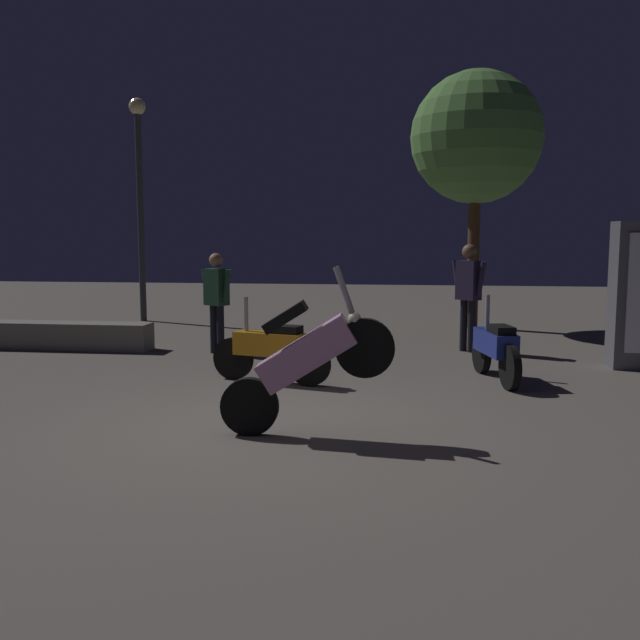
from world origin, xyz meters
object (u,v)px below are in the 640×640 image
(motorcycle_blue_parked_right, at_px, (495,348))
(streetlamp_near, at_px, (140,180))
(motorcycle_orange_parked_left, at_px, (271,349))
(person_bystander_far, at_px, (469,287))
(person_rider_beside, at_px, (217,294))
(motorcycle_pink_foreground, at_px, (306,360))

(motorcycle_blue_parked_right, height_order, streetlamp_near, streetlamp_near)
(motorcycle_orange_parked_left, relative_size, person_bystander_far, 0.93)
(motorcycle_blue_parked_right, height_order, person_rider_beside, person_rider_beside)
(motorcycle_blue_parked_right, relative_size, person_rider_beside, 1.01)
(person_bystander_far, bearing_deg, motorcycle_blue_parked_right, 45.78)
(motorcycle_pink_foreground, distance_m, motorcycle_orange_parked_left, 2.52)
(motorcycle_pink_foreground, bearing_deg, person_rider_beside, 112.35)
(motorcycle_orange_parked_left, bearing_deg, motorcycle_blue_parked_right, -155.43)
(motorcycle_blue_parked_right, distance_m, person_rider_beside, 4.54)
(motorcycle_pink_foreground, bearing_deg, motorcycle_blue_parked_right, 50.84)
(motorcycle_pink_foreground, relative_size, motorcycle_orange_parked_left, 1.02)
(person_rider_beside, bearing_deg, motorcycle_orange_parked_left, -116.53)
(motorcycle_orange_parked_left, distance_m, person_rider_beside, 2.53)
(motorcycle_orange_parked_left, height_order, motorcycle_blue_parked_right, same)
(motorcycle_pink_foreground, height_order, person_bystander_far, person_bystander_far)
(motorcycle_pink_foreground, xyz_separation_m, streetlamp_near, (-4.91, 8.47, 2.33))
(person_bystander_far, bearing_deg, person_rider_beside, -38.61)
(motorcycle_pink_foreground, xyz_separation_m, motorcycle_orange_parked_left, (-0.82, 2.37, -0.31))
(person_rider_beside, xyz_separation_m, streetlamp_near, (-2.79, 3.99, 2.12))
(person_bystander_far, bearing_deg, motorcycle_orange_parked_left, -2.63)
(motorcycle_blue_parked_right, bearing_deg, motorcycle_pink_foreground, 131.05)
(motorcycle_orange_parked_left, xyz_separation_m, person_bystander_far, (2.72, 2.81, 0.62))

